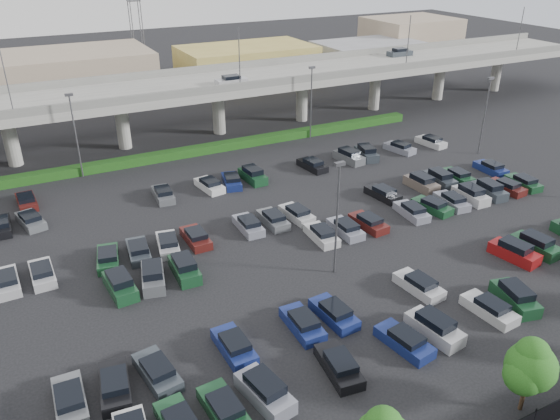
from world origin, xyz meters
name	(u,v)px	position (x,y,z in m)	size (l,w,h in m)	color
ground	(291,233)	(0.00, 0.00, 0.00)	(280.00, 280.00, 0.00)	black
overpass	(182,91)	(-0.25, 31.99, 6.97)	(150.00, 13.00, 15.80)	gray
hedge	(204,149)	(0.00, 25.00, 0.55)	(66.00, 1.60, 1.10)	#194313
tree_row	(518,374)	(0.70, -26.53, 3.52)	(65.07, 3.66, 5.94)	#332316
parked_cars	(312,246)	(0.00, -4.05, 0.61)	(62.93, 41.65, 1.67)	#4E1714
light_poles	(243,175)	(-4.13, 2.00, 6.24)	(66.90, 48.38, 10.30)	#48484D
distant_buildings	(198,66)	(12.38, 61.81, 3.74)	(138.00, 24.00, 9.00)	gray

